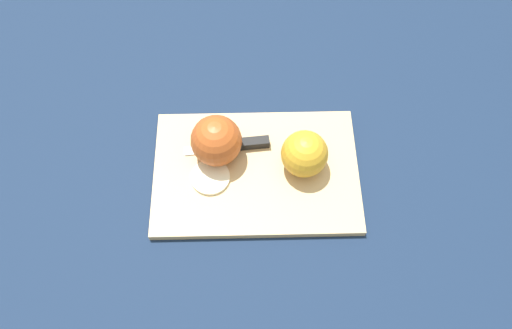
{
  "coord_description": "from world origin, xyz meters",
  "views": [
    {
      "loc": [
        0.08,
        0.39,
        0.78
      ],
      "look_at": [
        0.0,
        0.0,
        0.03
      ],
      "focal_mm": 35.0,
      "sensor_mm": 36.0,
      "label": 1
    }
  ],
  "objects": [
    {
      "name": "cutting_board",
      "position": [
        0.0,
        0.0,
        0.01
      ],
      "size": [
        0.39,
        0.3,
        0.01
      ],
      "color": "tan",
      "rests_on": "ground_plane"
    },
    {
      "name": "knife",
      "position": [
        0.01,
        -0.05,
        0.02
      ],
      "size": [
        0.16,
        0.03,
        0.02
      ],
      "rotation": [
        0.0,
        0.0,
        -0.09
      ],
      "color": "silver",
      "rests_on": "cutting_board"
    },
    {
      "name": "apple_slice",
      "position": [
        0.08,
        -0.0,
        0.02
      ],
      "size": [
        0.07,
        0.07,
        0.01
      ],
      "color": "beige",
      "rests_on": "cutting_board"
    },
    {
      "name": "apple_half_left",
      "position": [
        -0.08,
        0.01,
        0.05
      ],
      "size": [
        0.08,
        0.08,
        0.08
      ],
      "rotation": [
        0.0,
        0.0,
        1.19
      ],
      "color": "gold",
      "rests_on": "cutting_board"
    },
    {
      "name": "apple_half_right",
      "position": [
        0.06,
        -0.05,
        0.06
      ],
      "size": [
        0.09,
        0.09,
        0.09
      ],
      "rotation": [
        0.0,
        0.0,
        0.5
      ],
      "color": "#AD4C1E",
      "rests_on": "cutting_board"
    },
    {
      "name": "ground_plane",
      "position": [
        0.0,
        0.0,
        0.0
      ],
      "size": [
        4.0,
        4.0,
        0.0
      ],
      "primitive_type": "plane",
      "color": "#14233D"
    }
  ]
}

